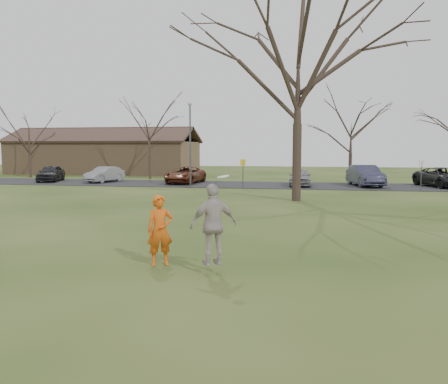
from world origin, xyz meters
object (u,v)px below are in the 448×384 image
at_px(car_5, 365,176).
at_px(building, 105,156).
at_px(catching_play, 214,224).
at_px(player_defender, 160,230).
at_px(car_1, 104,174).
at_px(car_0, 51,173).
at_px(lamp_post, 190,133).
at_px(big_tree, 298,71).
at_px(car_4, 300,177).
at_px(car_6, 443,177).
at_px(car_2, 185,175).

distance_m(car_5, building, 29.67).
height_order(car_5, catching_play, catching_play).
distance_m(player_defender, car_1, 28.40).
relative_size(car_0, car_5, 0.86).
bearing_deg(lamp_post, building, 132.09).
relative_size(car_5, big_tree, 0.34).
bearing_deg(car_0, car_1, -14.40).
xyz_separation_m(car_4, car_6, (10.32, 1.06, 0.04)).
height_order(car_4, lamp_post, lamp_post).
xyz_separation_m(car_0, catching_play, (19.54, -25.59, 0.44)).
height_order(car_0, car_6, car_6).
bearing_deg(player_defender, building, 91.18).
relative_size(car_4, car_6, 0.77).
bearing_deg(catching_play, car_4, 86.77).
height_order(car_0, lamp_post, lamp_post).
relative_size(player_defender, catching_play, 0.83).
bearing_deg(lamp_post, car_5, 12.14).
relative_size(catching_play, lamp_post, 0.34).
height_order(car_4, big_tree, big_tree).
bearing_deg(car_2, car_0, -173.77).
relative_size(player_defender, lamp_post, 0.28).
bearing_deg(lamp_post, car_0, 168.09).
xyz_separation_m(car_1, building, (-5.86, 12.67, 1.25)).
relative_size(player_defender, car_1, 0.46).
xyz_separation_m(player_defender, car_1, (-13.22, 25.14, -0.21)).
bearing_deg(big_tree, catching_play, -95.31).
xyz_separation_m(catching_play, building, (-20.57, 38.36, 0.76)).
bearing_deg(car_5, car_4, 177.31).
relative_size(car_4, car_5, 0.82).
height_order(car_6, building, building).
bearing_deg(car_4, player_defender, -97.74).
height_order(player_defender, big_tree, big_tree).
relative_size(car_2, catching_play, 2.26).
height_order(car_4, car_5, car_5).
relative_size(car_1, car_6, 0.76).
bearing_deg(car_1, car_6, 13.90).
bearing_deg(catching_play, car_0, 127.36).
xyz_separation_m(car_0, car_4, (20.94, -0.76, -0.03)).
distance_m(player_defender, big_tree, 16.28).
xyz_separation_m(car_0, big_tree, (20.96, -10.23, 6.27)).
distance_m(car_5, car_6, 5.53).
distance_m(car_0, lamp_post, 13.64).
distance_m(car_1, car_2, 6.93).
xyz_separation_m(car_2, building, (-12.79, 12.51, 1.23)).
bearing_deg(big_tree, car_5, 65.05).
bearing_deg(player_defender, car_4, 57.61).
height_order(car_2, big_tree, big_tree).
height_order(car_4, car_6, car_6).
bearing_deg(big_tree, car_2, 131.28).
xyz_separation_m(car_1, car_6, (26.43, 0.20, 0.07)).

